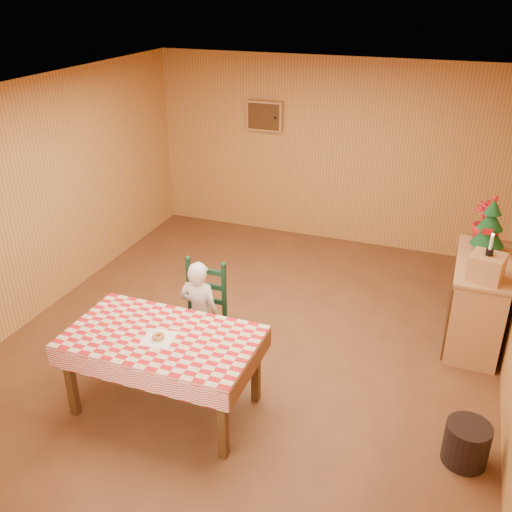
{
  "coord_description": "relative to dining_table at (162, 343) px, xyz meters",
  "views": [
    {
      "loc": [
        1.84,
        -4.7,
        3.51
      ],
      "look_at": [
        0.0,
        0.2,
        0.95
      ],
      "focal_mm": 40.0,
      "sensor_mm": 36.0,
      "label": 1
    }
  ],
  "objects": [
    {
      "name": "ground",
      "position": [
        0.34,
        1.18,
        -0.69
      ],
      "size": [
        6.0,
        6.0,
        0.0
      ],
      "primitive_type": "plane",
      "color": "brown",
      "rests_on": "ground"
    },
    {
      "name": "candle_set",
      "position": [
        2.54,
        1.72,
        0.56
      ],
      "size": [
        0.07,
        0.07,
        0.22
      ],
      "color": "black",
      "rests_on": "crate"
    },
    {
      "name": "cabin_walls",
      "position": [
        0.34,
        1.71,
        1.14
      ],
      "size": [
        5.1,
        6.05,
        2.65
      ],
      "color": "#C68D47",
      "rests_on": "ground"
    },
    {
      "name": "crate",
      "position": [
        2.54,
        1.72,
        0.37
      ],
      "size": [
        0.36,
        0.36,
        0.25
      ],
      "primitive_type": "cube",
      "rotation": [
        0.0,
        0.0,
        -0.22
      ],
      "color": "tan",
      "rests_on": "shelf_unit"
    },
    {
      "name": "napkin",
      "position": [
        0.0,
        -0.05,
        0.08
      ],
      "size": [
        0.29,
        0.29,
        0.0
      ],
      "primitive_type": "cube",
      "rotation": [
        0.0,
        0.0,
        0.15
      ],
      "color": "white",
      "rests_on": "dining_table"
    },
    {
      "name": "ladder_chair",
      "position": [
        -0.0,
        0.79,
        -0.18
      ],
      "size": [
        0.44,
        0.4,
        1.08
      ],
      "color": "black",
      "rests_on": "ground"
    },
    {
      "name": "dining_table",
      "position": [
        0.0,
        0.0,
        0.0
      ],
      "size": [
        1.66,
        0.96,
        0.77
      ],
      "color": "#4A2D13",
      "rests_on": "ground"
    },
    {
      "name": "flower_arrangement",
      "position": [
        2.49,
        2.67,
        0.46
      ],
      "size": [
        0.27,
        0.27,
        0.43
      ],
      "primitive_type": "imported",
      "rotation": [
        0.0,
        0.0,
        -0.14
      ],
      "color": "#B4101B",
      "rests_on": "shelf_unit"
    },
    {
      "name": "donut",
      "position": [
        0.0,
        -0.05,
        0.1
      ],
      "size": [
        0.13,
        0.13,
        0.04
      ],
      "primitive_type": "torus",
      "rotation": [
        0.0,
        0.0,
        0.19
      ],
      "color": "#BB7943",
      "rests_on": "napkin"
    },
    {
      "name": "christmas_tree",
      "position": [
        2.54,
        2.37,
        0.52
      ],
      "size": [
        0.34,
        0.34,
        0.62
      ],
      "color": "#4A2D13",
      "rests_on": "shelf_unit"
    },
    {
      "name": "shelf_unit",
      "position": [
        2.53,
        2.12,
        -0.22
      ],
      "size": [
        0.54,
        1.24,
        0.93
      ],
      "color": "tan",
      "rests_on": "ground"
    },
    {
      "name": "storage_bin",
      "position": [
        2.55,
        0.27,
        -0.51
      ],
      "size": [
        0.45,
        0.45,
        0.36
      ],
      "primitive_type": "cylinder",
      "rotation": [
        0.0,
        0.0,
        0.31
      ],
      "color": "black",
      "rests_on": "ground"
    },
    {
      "name": "seated_child",
      "position": [
        0.0,
        0.73,
        -0.13
      ],
      "size": [
        0.41,
        0.27,
        1.12
      ],
      "primitive_type": "imported",
      "rotation": [
        0.0,
        0.0,
        3.14
      ],
      "color": "silver",
      "rests_on": "ground"
    }
  ]
}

